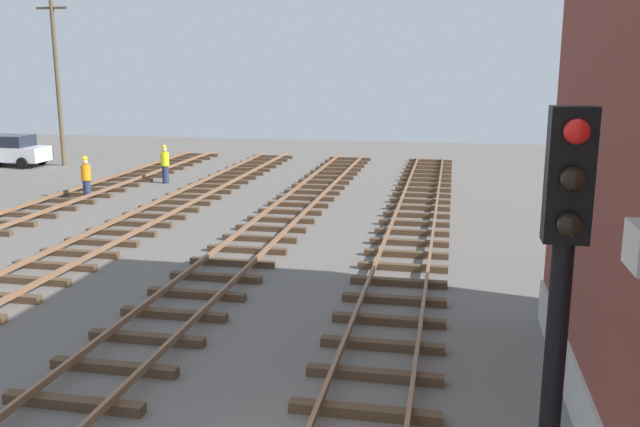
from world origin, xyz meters
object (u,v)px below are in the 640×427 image
at_px(signal_mast, 556,341).
at_px(track_worker_distant, 86,178).
at_px(utility_pole_far, 58,81).
at_px(track_worker_foreground, 165,164).
at_px(parked_car_white, 11,150).

relative_size(signal_mast, track_worker_distant, 2.82).
xyz_separation_m(signal_mast, utility_pole_far, (-22.63, 29.15, 1.40)).
bearing_deg(track_worker_foreground, utility_pole_far, 151.51).
bearing_deg(track_worker_distant, track_worker_foreground, 71.17).
bearing_deg(track_worker_foreground, signal_mast, -59.61).
distance_m(track_worker_foreground, track_worker_distant, 4.81).
relative_size(track_worker_foreground, track_worker_distant, 1.00).
bearing_deg(track_worker_foreground, track_worker_distant, -108.83).
distance_m(parked_car_white, track_worker_distant, 12.48).
height_order(signal_mast, track_worker_foreground, signal_mast).
height_order(track_worker_foreground, track_worker_distant, same).
bearing_deg(parked_car_white, track_worker_foreground, -18.59).
xyz_separation_m(track_worker_foreground, track_worker_distant, (-1.55, -4.56, 0.00)).
distance_m(utility_pole_far, track_worker_distant, 11.73).
xyz_separation_m(utility_pole_far, track_worker_distant, (6.56, -8.96, -3.79)).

